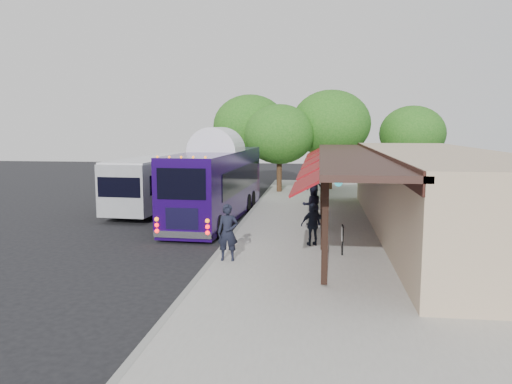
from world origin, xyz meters
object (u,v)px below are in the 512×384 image
at_px(ped_a, 228,232).
at_px(ped_b, 312,205).
at_px(city_bus, 162,179).
at_px(ped_d, 315,186).
at_px(ped_c, 313,224).
at_px(sign_board, 343,235).
at_px(coach_bus, 217,180).

distance_m(ped_a, ped_b, 7.05).
xyz_separation_m(city_bus, ped_d, (8.72, 2.78, -0.60)).
bearing_deg(ped_b, ped_d, -103.27).
xyz_separation_m(ped_c, ped_d, (-0.01, 11.71, 0.06)).
distance_m(ped_d, sign_board, 13.09).
bearing_deg(city_bus, ped_d, 21.15).
distance_m(coach_bus, sign_board, 9.27).
distance_m(ped_c, ped_d, 11.71).
distance_m(ped_b, sign_board, 5.47).
distance_m(ped_a, ped_c, 3.76).
bearing_deg(city_bus, ped_c, -42.19).
xyz_separation_m(city_bus, sign_board, (9.77, -10.27, -0.75)).
height_order(ped_a, ped_d, ped_a).
height_order(ped_b, ped_c, ped_b).
bearing_deg(ped_d, city_bus, 37.04).
relative_size(ped_a, ped_d, 1.10).
bearing_deg(sign_board, ped_c, 125.70).
height_order(ped_c, ped_d, ped_d).
relative_size(city_bus, ped_a, 5.77).
bearing_deg(ped_d, ped_c, 109.40).
xyz_separation_m(coach_bus, ped_b, (4.75, -1.73, -0.90)).
bearing_deg(coach_bus, city_bus, 143.02).
bearing_deg(ped_c, city_bus, -65.71).
height_order(ped_b, ped_d, ped_b).
xyz_separation_m(ped_b, ped_d, (0.09, 7.70, -0.03)).
relative_size(coach_bus, city_bus, 1.04).
distance_m(coach_bus, ped_a, 8.53).
relative_size(coach_bus, ped_b, 6.34).
relative_size(city_bus, ped_b, 6.08).
bearing_deg(ped_b, ped_a, 54.84).
relative_size(ped_b, ped_c, 1.12).
bearing_deg(ped_a, coach_bus, 101.31).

